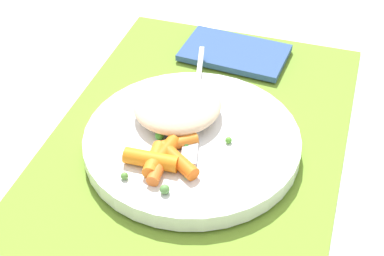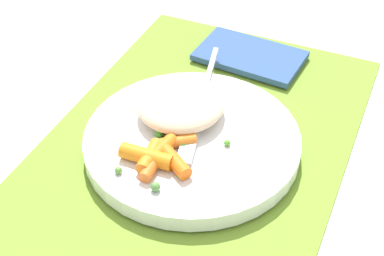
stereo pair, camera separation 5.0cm
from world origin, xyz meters
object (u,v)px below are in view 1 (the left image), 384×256
rice_mound (177,105)px  fork (194,112)px  carrot_portion (163,158)px  napkin (232,52)px  plate (192,142)px

rice_mound → fork: size_ratio=0.47×
carrot_portion → fork: bearing=175.2°
rice_mound → napkin: rice_mound is taller
plate → rice_mound: rice_mound is taller
plate → napkin: bearing=-179.0°
plate → rice_mound: size_ratio=2.34×
rice_mound → napkin: (-0.16, 0.02, -0.03)m
rice_mound → carrot_portion: (0.08, 0.01, -0.01)m
fork → plate: bearing=12.8°
rice_mound → carrot_portion: 0.08m
fork → napkin: bearing=178.3°
plate → carrot_portion: size_ratio=2.87×
rice_mound → fork: rice_mound is taller
rice_mound → fork: (-0.01, 0.02, -0.01)m
napkin → carrot_portion: bearing=-2.8°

